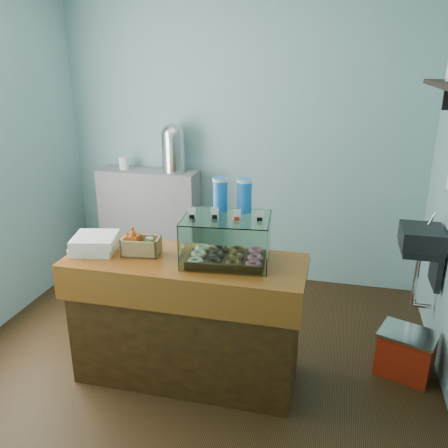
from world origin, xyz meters
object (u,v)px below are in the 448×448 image
(counter, at_px, (187,318))
(coffee_urn, at_px, (173,146))
(display_case, at_px, (228,235))
(red_cooler, at_px, (406,353))

(counter, relative_size, coffee_urn, 3.38)
(display_case, relative_size, red_cooler, 1.30)
(counter, height_order, display_case, display_case)
(display_case, height_order, red_cooler, display_case)
(counter, height_order, red_cooler, counter)
(display_case, bearing_deg, coffee_urn, 115.38)
(red_cooler, bearing_deg, display_case, -145.46)
(counter, bearing_deg, display_case, 15.24)
(counter, distance_m, red_cooler, 1.58)
(counter, xyz_separation_m, display_case, (0.27, 0.07, 0.62))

